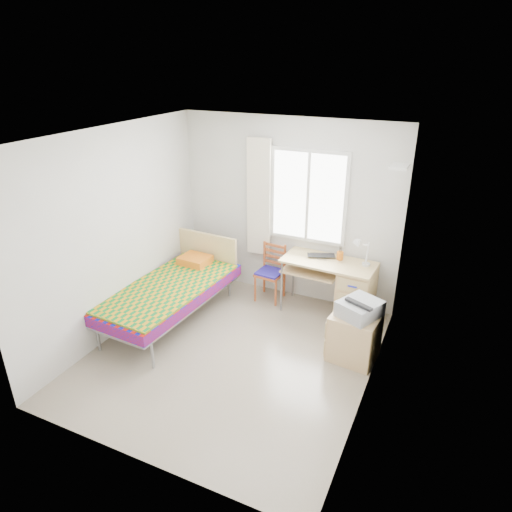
% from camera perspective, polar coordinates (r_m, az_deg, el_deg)
% --- Properties ---
extents(floor, '(3.50, 3.50, 0.00)m').
position_cam_1_polar(floor, '(5.67, -2.94, -12.14)').
color(floor, '#BCAD93').
rests_on(floor, ground).
extents(ceiling, '(3.50, 3.50, 0.00)m').
position_cam_1_polar(ceiling, '(4.64, -3.63, 14.78)').
color(ceiling, white).
rests_on(ceiling, wall_back).
extents(wall_back, '(3.20, 0.00, 3.20)m').
position_cam_1_polar(wall_back, '(6.50, 4.00, 5.66)').
color(wall_back, silver).
rests_on(wall_back, ground).
extents(wall_left, '(0.00, 3.50, 3.50)m').
position_cam_1_polar(wall_left, '(5.89, -17.17, 2.62)').
color(wall_left, silver).
rests_on(wall_left, ground).
extents(wall_right, '(0.00, 3.50, 3.50)m').
position_cam_1_polar(wall_right, '(4.55, 14.89, -3.50)').
color(wall_right, silver).
rests_on(wall_right, ground).
extents(window, '(1.10, 0.04, 1.30)m').
position_cam_1_polar(window, '(6.31, 6.54, 7.37)').
color(window, white).
rests_on(window, wall_back).
extents(curtain, '(0.35, 0.05, 1.70)m').
position_cam_1_polar(curtain, '(6.55, 0.36, 7.23)').
color(curtain, '#F1E1C7').
rests_on(curtain, wall_back).
extents(floating_shelf, '(0.20, 0.32, 0.03)m').
position_cam_1_polar(floating_shelf, '(5.60, 17.51, 10.64)').
color(floating_shelf, white).
rests_on(floating_shelf, wall_right).
extents(bed, '(1.12, 2.17, 0.92)m').
position_cam_1_polar(bed, '(6.23, -10.43, -4.12)').
color(bed, gray).
rests_on(bed, floor).
extents(desk, '(1.27, 0.63, 0.78)m').
position_cam_1_polar(desk, '(6.30, 11.78, -4.14)').
color(desk, tan).
rests_on(desk, floor).
extents(chair, '(0.39, 0.39, 0.84)m').
position_cam_1_polar(chair, '(6.65, 1.99, -1.59)').
color(chair, '#AB4921').
rests_on(chair, floor).
extents(cabinet, '(0.59, 0.53, 0.58)m').
position_cam_1_polar(cabinet, '(5.56, 12.14, -9.86)').
color(cabinet, tan).
rests_on(cabinet, floor).
extents(printer, '(0.54, 0.57, 0.19)m').
position_cam_1_polar(printer, '(5.37, 12.85, -6.37)').
color(printer, '#A3A4AB').
rests_on(printer, cabinet).
extents(laptop, '(0.44, 0.36, 0.03)m').
position_cam_1_polar(laptop, '(6.28, 8.18, -0.18)').
color(laptop, black).
rests_on(laptop, desk).
extents(pen_cup, '(0.10, 0.10, 0.11)m').
position_cam_1_polar(pen_cup, '(6.27, 10.45, 0.04)').
color(pen_cup, orange).
rests_on(pen_cup, desk).
extents(task_lamp, '(0.23, 0.32, 0.42)m').
position_cam_1_polar(task_lamp, '(5.99, 12.99, 0.79)').
color(task_lamp, white).
rests_on(task_lamp, desk).
extents(book, '(0.23, 0.27, 0.02)m').
position_cam_1_polar(book, '(6.32, 7.35, -2.02)').
color(book, gray).
rests_on(book, desk).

